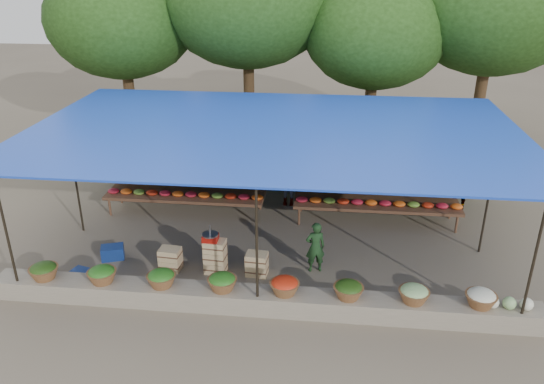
# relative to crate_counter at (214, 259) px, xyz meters

# --- Properties ---
(ground) EXTENTS (60.00, 60.00, 0.00)m
(ground) POSITION_rel_crate_counter_xyz_m (1.13, 1.53, -0.31)
(ground) COLOR brown
(ground) RESTS_ON ground
(stone_curb) EXTENTS (10.60, 0.55, 0.40)m
(stone_curb) POSITION_rel_crate_counter_xyz_m (1.13, -1.22, -0.11)
(stone_curb) COLOR slate
(stone_curb) RESTS_ON ground
(stall_canopy) EXTENTS (10.80, 6.60, 2.82)m
(stall_canopy) POSITION_rel_crate_counter_xyz_m (1.13, 1.60, 2.36)
(stall_canopy) COLOR black
(stall_canopy) RESTS_ON ground
(produce_baskets) EXTENTS (8.98, 0.58, 0.34)m
(produce_baskets) POSITION_rel_crate_counter_xyz_m (1.03, -1.22, 0.25)
(produce_baskets) COLOR brown
(produce_baskets) RESTS_ON stone_curb
(netting_backdrop) EXTENTS (10.60, 0.06, 2.50)m
(netting_backdrop) POSITION_rel_crate_counter_xyz_m (1.13, 4.68, 0.94)
(netting_backdrop) COLOR #1D3F16
(netting_backdrop) RESTS_ON ground
(tree_row) EXTENTS (16.51, 5.50, 7.12)m
(tree_row) POSITION_rel_crate_counter_xyz_m (1.63, 7.61, 4.39)
(tree_row) COLOR #321B12
(tree_row) RESTS_ON ground
(fruit_table_left) EXTENTS (4.21, 0.95, 0.93)m
(fruit_table_left) POSITION_rel_crate_counter_xyz_m (-1.36, 2.88, 0.30)
(fruit_table_left) COLOR #4C2B1E
(fruit_table_left) RESTS_ON ground
(fruit_table_right) EXTENTS (4.21, 0.95, 0.93)m
(fruit_table_right) POSITION_rel_crate_counter_xyz_m (3.64, 2.88, 0.30)
(fruit_table_right) COLOR #4C2B1E
(fruit_table_right) RESTS_ON ground
(crate_counter) EXTENTS (2.38, 0.38, 0.77)m
(crate_counter) POSITION_rel_crate_counter_xyz_m (0.00, 0.00, 0.00)
(crate_counter) COLOR tan
(crate_counter) RESTS_ON ground
(weighing_scale) EXTENTS (0.35, 0.35, 0.37)m
(weighing_scale) POSITION_rel_crate_counter_xyz_m (-0.06, 0.00, 0.55)
(weighing_scale) COLOR #AD150D
(weighing_scale) RESTS_ON crate_counter
(vendor_seated) EXTENTS (0.48, 0.38, 1.17)m
(vendor_seated) POSITION_rel_crate_counter_xyz_m (2.16, 0.29, 0.27)
(vendor_seated) COLOR #1B3D1C
(vendor_seated) RESTS_ON ground
(customer_left) EXTENTS (0.97, 0.86, 1.68)m
(customer_left) POSITION_rel_crate_counter_xyz_m (-1.79, 3.70, 0.53)
(customer_left) COLOR slate
(customer_left) RESTS_ON ground
(customer_mid) EXTENTS (1.01, 0.60, 1.54)m
(customer_mid) POSITION_rel_crate_counter_xyz_m (1.31, 3.60, 0.46)
(customer_mid) COLOR slate
(customer_mid) RESTS_ON ground
(customer_right) EXTENTS (1.02, 0.74, 1.61)m
(customer_right) POSITION_rel_crate_counter_xyz_m (5.89, 3.85, 0.49)
(customer_right) COLOR slate
(customer_right) RESTS_ON ground
(blue_crate_front) EXTENTS (0.60, 0.50, 0.31)m
(blue_crate_front) POSITION_rel_crate_counter_xyz_m (-2.61, -0.78, -0.15)
(blue_crate_front) COLOR navy
(blue_crate_front) RESTS_ON ground
(blue_crate_back) EXTENTS (0.58, 0.50, 0.30)m
(blue_crate_back) POSITION_rel_crate_counter_xyz_m (-2.41, 0.31, -0.16)
(blue_crate_back) COLOR navy
(blue_crate_back) RESTS_ON ground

